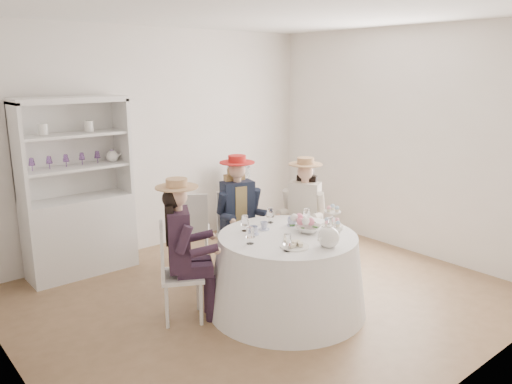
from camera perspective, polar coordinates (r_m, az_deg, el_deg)
ground at (r=5.10m, az=0.74°, el=-11.75°), size 4.50×4.50×0.00m
ceiling at (r=4.63m, az=0.85°, el=20.03°), size 4.50×4.50×0.00m
wall_back at (r=6.31m, az=-11.22°, el=5.82°), size 4.50×0.00×4.50m
wall_front at (r=3.46m, az=22.99°, el=-1.55°), size 4.50×0.00×4.50m
wall_left at (r=3.66m, az=-26.95°, el=-1.14°), size 0.00×4.50×4.50m
wall_right at (r=6.36m, az=16.41°, el=5.58°), size 0.00×4.50×4.50m
tea_table at (r=4.71m, az=3.57°, el=-9.18°), size 1.47×1.47×0.73m
hutch at (r=5.77m, az=-19.64°, el=-2.22°), size 1.18×0.54×1.93m
side_table at (r=6.79m, az=-1.98°, el=-2.32°), size 0.53×0.53×0.63m
hatbox at (r=6.67m, az=-2.01°, el=1.56°), size 0.41×0.41×0.31m
guest_left at (r=4.43m, az=-8.51°, el=-5.66°), size 0.55×0.51×1.30m
guest_mid at (r=5.36m, az=-2.04°, el=-1.88°), size 0.50×0.53×1.32m
guest_right at (r=5.48m, az=5.49°, el=-1.86°), size 0.54×0.49×1.28m
spare_chair at (r=5.70m, az=-7.20°, el=-3.97°), size 0.50×0.50×0.87m
teacup_a at (r=4.57m, az=-0.28°, el=-4.47°), size 0.11×0.11×0.07m
teacup_b at (r=4.71m, az=0.93°, el=-3.93°), size 0.08×0.08×0.07m
teacup_c at (r=4.85m, az=4.14°, el=-3.42°), size 0.11×0.11×0.07m
flower_bowl at (r=4.65m, az=5.97°, el=-4.28°), size 0.31×0.31×0.06m
flower_arrangement at (r=4.69m, az=5.56°, el=-3.30°), size 0.20×0.20×0.07m
table_teapot at (r=4.30m, az=8.32°, el=-5.14°), size 0.26×0.18×0.19m
sandwich_plate at (r=4.28m, az=4.44°, el=-6.11°), size 0.25×0.25×0.05m
cupcake_stand at (r=4.86m, az=8.72°, el=-3.03°), size 0.21×0.21×0.20m
stemware_set at (r=4.55m, az=3.66°, el=-4.04°), size 0.88×0.88×0.15m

